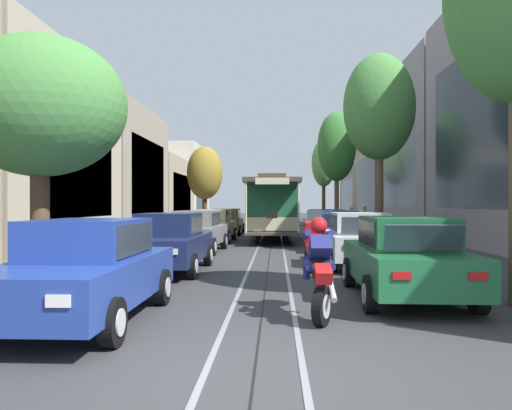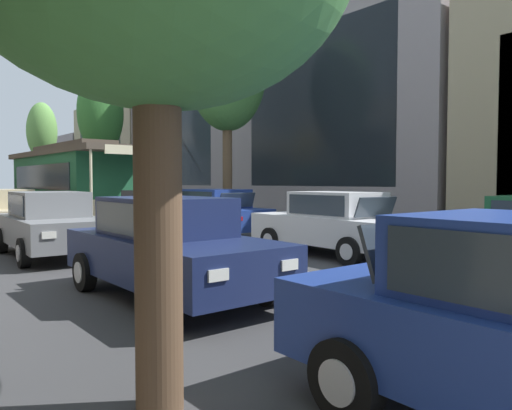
# 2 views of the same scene
# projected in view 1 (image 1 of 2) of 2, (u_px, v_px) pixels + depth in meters

# --- Properties ---
(ground_plane) EXTENTS (160.00, 160.00, 0.00)m
(ground_plane) POSITION_uv_depth(u_px,v_px,m) (272.00, 236.00, 28.47)
(ground_plane) COLOR #38383A
(trolley_track_rails) EXTENTS (1.14, 66.08, 0.01)m
(trolley_track_rails) POSITION_uv_depth(u_px,v_px,m) (272.00, 232.00, 32.28)
(trolley_track_rails) COLOR gray
(trolley_track_rails) RESTS_ON ground
(building_facade_left) EXTENTS (5.78, 57.78, 8.81)m
(building_facade_left) POSITION_uv_depth(u_px,v_px,m) (108.00, 171.00, 32.16)
(building_facade_left) COLOR tan
(building_facade_left) RESTS_ON ground
(building_facade_right) EXTENTS (4.97, 57.78, 10.95)m
(building_facade_right) POSITION_uv_depth(u_px,v_px,m) (443.00, 159.00, 30.00)
(building_facade_right) COLOR tan
(building_facade_right) RESTS_ON ground
(parked_car_blue_near_left) EXTENTS (2.02, 4.37, 1.58)m
(parked_car_blue_near_left) POSITION_uv_depth(u_px,v_px,m) (86.00, 270.00, 7.64)
(parked_car_blue_near_left) COLOR #233D93
(parked_car_blue_near_left) RESTS_ON ground
(parked_car_navy_second_left) EXTENTS (2.01, 4.37, 1.58)m
(parked_car_navy_second_left) POSITION_uv_depth(u_px,v_px,m) (169.00, 242.00, 13.33)
(parked_car_navy_second_left) COLOR #19234C
(parked_car_navy_second_left) RESTS_ON ground
(parked_car_grey_mid_left) EXTENTS (2.14, 4.42, 1.58)m
(parked_car_grey_mid_left) POSITION_uv_depth(u_px,v_px,m) (196.00, 231.00, 18.93)
(parked_car_grey_mid_left) COLOR slate
(parked_car_grey_mid_left) RESTS_ON ground
(parked_car_beige_fourth_left) EXTENTS (2.10, 4.41, 1.58)m
(parked_car_beige_fourth_left) POSITION_uv_depth(u_px,v_px,m) (213.00, 226.00, 23.89)
(parked_car_beige_fourth_left) COLOR #C1B28E
(parked_car_beige_fourth_left) RESTS_ON ground
(parked_car_brown_fifth_left) EXTENTS (2.03, 4.37, 1.58)m
(parked_car_brown_fifth_left) POSITION_uv_depth(u_px,v_px,m) (227.00, 221.00, 29.87)
(parked_car_brown_fifth_left) COLOR brown
(parked_car_brown_fifth_left) RESTS_ON ground
(parked_car_green_near_right) EXTENTS (2.05, 4.38, 1.58)m
(parked_car_green_near_right) POSITION_uv_depth(u_px,v_px,m) (405.00, 257.00, 9.44)
(parked_car_green_near_right) COLOR #1E6038
(parked_car_green_near_right) RESTS_ON ground
(parked_car_white_second_right) EXTENTS (2.06, 4.39, 1.58)m
(parked_car_white_second_right) POSITION_uv_depth(u_px,v_px,m) (359.00, 239.00, 14.45)
(parked_car_white_second_right) COLOR silver
(parked_car_white_second_right) RESTS_ON ground
(parked_car_blue_mid_right) EXTENTS (2.03, 4.37, 1.58)m
(parked_car_blue_mid_right) POSITION_uv_depth(u_px,v_px,m) (336.00, 230.00, 19.71)
(parked_car_blue_mid_right) COLOR #233D93
(parked_car_blue_mid_right) RESTS_ON ground
(parked_car_green_fourth_right) EXTENTS (2.09, 4.40, 1.58)m
(parked_car_green_fourth_right) POSITION_uv_depth(u_px,v_px,m) (326.00, 225.00, 24.93)
(parked_car_green_fourth_right) COLOR #1E6038
(parked_car_green_fourth_right) RESTS_ON ground
(street_tree_kerb_left_near) EXTENTS (3.56, 2.89, 5.29)m
(street_tree_kerb_left_near) POSITION_uv_depth(u_px,v_px,m) (40.00, 108.00, 10.07)
(street_tree_kerb_left_near) COLOR brown
(street_tree_kerb_left_near) RESTS_ON ground
(street_tree_kerb_left_second) EXTENTS (2.47, 2.27, 5.84)m
(street_tree_kerb_left_second) POSITION_uv_depth(u_px,v_px,m) (205.00, 173.00, 33.88)
(street_tree_kerb_left_second) COLOR #4C3826
(street_tree_kerb_left_second) RESTS_ON ground
(street_tree_kerb_right_second) EXTENTS (3.16, 2.90, 8.55)m
(street_tree_kerb_right_second) POSITION_uv_depth(u_px,v_px,m) (379.00, 108.00, 21.86)
(street_tree_kerb_right_second) COLOR brown
(street_tree_kerb_right_second) RESTS_ON ground
(street_tree_kerb_right_mid) EXTENTS (2.65, 2.18, 8.20)m
(street_tree_kerb_right_mid) POSITION_uv_depth(u_px,v_px,m) (337.00, 147.00, 33.73)
(street_tree_kerb_right_mid) COLOR brown
(street_tree_kerb_right_mid) RESTS_ON ground
(street_tree_kerb_right_fourth) EXTENTS (2.28, 2.26, 8.03)m
(street_tree_kerb_right_fourth) POSITION_uv_depth(u_px,v_px,m) (324.00, 164.00, 46.63)
(street_tree_kerb_right_fourth) COLOR #4C3826
(street_tree_kerb_right_fourth) RESTS_ON ground
(cable_car_trolley) EXTENTS (2.70, 9.16, 3.28)m
(cable_car_trolley) POSITION_uv_depth(u_px,v_px,m) (272.00, 208.00, 25.61)
(cable_car_trolley) COLOR #1E5B38
(cable_car_trolley) RESTS_ON ground
(motorcycle_with_rider) EXTENTS (0.53, 1.88, 1.73)m
(motorcycle_with_rider) POSITION_uv_depth(u_px,v_px,m) (318.00, 262.00, 7.80)
(motorcycle_with_rider) COLOR black
(motorcycle_with_rider) RESTS_ON ground
(pedestrian_on_left_pavement) EXTENTS (0.55, 0.41, 1.66)m
(pedestrian_on_left_pavement) POSITION_uv_depth(u_px,v_px,m) (351.00, 217.00, 36.19)
(pedestrian_on_left_pavement) COLOR slate
(pedestrian_on_left_pavement) RESTS_ON ground
(pedestrian_crossing_far) EXTENTS (0.55, 0.35, 1.74)m
(pedestrian_crossing_far) POSITION_uv_depth(u_px,v_px,m) (365.00, 219.00, 27.74)
(pedestrian_crossing_far) COLOR #282D38
(pedestrian_crossing_far) RESTS_ON ground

